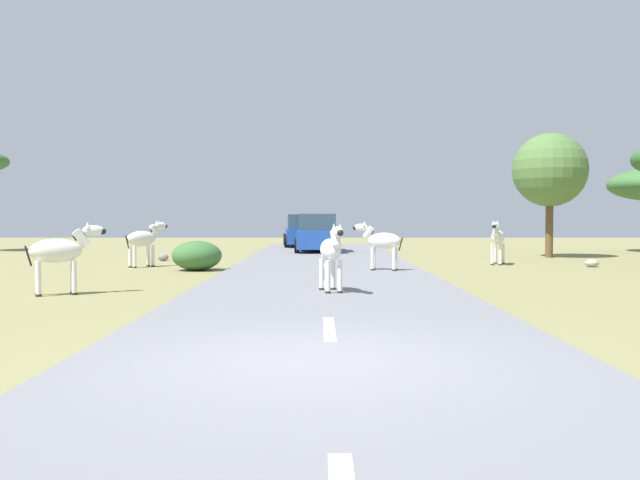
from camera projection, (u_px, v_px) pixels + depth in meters
ground_plane at (311, 363)px, 7.43m from camera, size 90.00×90.00×0.00m
road at (333, 361)px, 7.43m from camera, size 6.00×64.00×0.05m
lane_markings at (335, 380)px, 6.43m from camera, size 0.16×56.00×0.01m
zebra_0 at (333, 251)px, 14.00m from camera, size 0.60×1.55×1.47m
zebra_1 at (145, 239)px, 21.65m from camera, size 1.23×1.36×1.54m
zebra_2 at (62, 252)px, 13.91m from camera, size 1.53×0.93×1.54m
zebra_3 at (383, 241)px, 19.71m from camera, size 1.50×0.73×1.46m
zebra_4 at (499, 238)px, 22.68m from camera, size 0.87×1.55×1.54m
car_0 at (319, 234)px, 30.47m from camera, size 2.04×4.35×1.74m
car_1 at (304, 232)px, 35.81m from camera, size 2.26×4.46×1.74m
tree_0 at (551, 170)px, 26.62m from camera, size 2.98×2.98×5.05m
bush_3 at (198, 256)px, 20.28m from camera, size 1.53×1.38×0.92m
rock_3 at (593, 263)px, 21.61m from camera, size 0.46×0.35×0.26m
rock_4 at (165, 257)px, 24.64m from camera, size 0.39×0.28×0.28m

